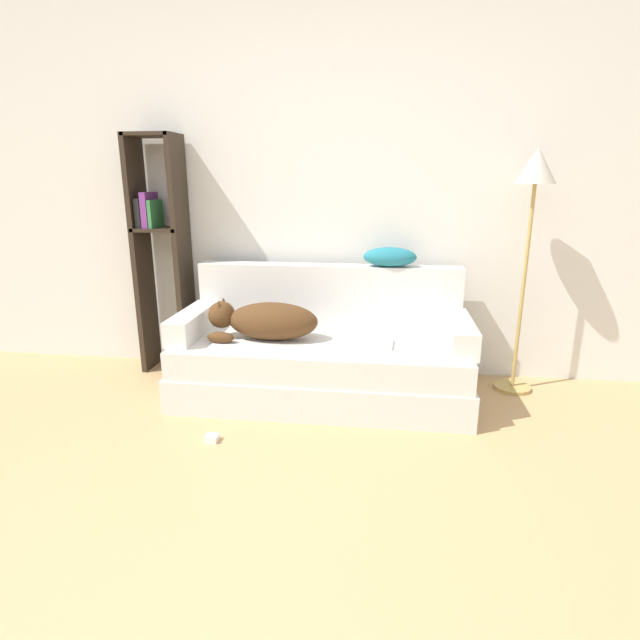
# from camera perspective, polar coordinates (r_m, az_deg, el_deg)

# --- Properties ---
(ground_plane) EXTENTS (20.00, 20.00, 0.00)m
(ground_plane) POSITION_cam_1_polar(r_m,az_deg,el_deg) (1.88, -15.10, -31.19)
(ground_plane) COLOR tan
(wall_back) EXTENTS (7.03, 0.06, 2.70)m
(wall_back) POSITION_cam_1_polar(r_m,az_deg,el_deg) (3.56, -1.88, 15.66)
(wall_back) COLOR silver
(wall_back) RESTS_ON ground_plane
(couch) EXTENTS (1.82, 0.83, 0.39)m
(couch) POSITION_cam_1_polar(r_m,az_deg,el_deg) (3.22, 0.22, -5.50)
(couch) COLOR silver
(couch) RESTS_ON ground_plane
(couch_backrest) EXTENTS (1.78, 0.15, 0.41)m
(couch_backrest) POSITION_cam_1_polar(r_m,az_deg,el_deg) (3.42, 0.96, 2.90)
(couch_backrest) COLOR silver
(couch_backrest) RESTS_ON couch
(couch_arm_left) EXTENTS (0.15, 0.64, 0.16)m
(couch_arm_left) POSITION_cam_1_polar(r_m,az_deg,el_deg) (3.33, -14.24, -0.26)
(couch_arm_left) COLOR silver
(couch_arm_left) RESTS_ON couch
(couch_arm_right) EXTENTS (0.15, 0.64, 0.16)m
(couch_arm_right) POSITION_cam_1_polar(r_m,az_deg,el_deg) (3.13, 15.60, -1.36)
(couch_arm_right) COLOR silver
(couch_arm_right) RESTS_ON couch
(dog) EXTENTS (0.70, 0.28, 0.25)m
(dog) POSITION_cam_1_polar(r_m,az_deg,el_deg) (3.13, -6.30, -0.05)
(dog) COLOR #513319
(dog) RESTS_ON couch
(laptop) EXTENTS (0.35, 0.23, 0.02)m
(laptop) POSITION_cam_1_polar(r_m,az_deg,el_deg) (3.06, 5.13, -2.58)
(laptop) COLOR silver
(laptop) RESTS_ON couch
(throw_pillow) EXTENTS (0.35, 0.18, 0.13)m
(throw_pillow) POSITION_cam_1_polar(r_m,az_deg,el_deg) (3.34, 7.99, 7.15)
(throw_pillow) COLOR teal
(throw_pillow) RESTS_ON couch_backrest
(bookshelf) EXTENTS (0.34, 0.26, 1.65)m
(bookshelf) POSITION_cam_1_polar(r_m,az_deg,el_deg) (3.70, -17.80, 8.16)
(bookshelf) COLOR #2D2319
(bookshelf) RESTS_ON ground_plane
(floor_lamp) EXTENTS (0.24, 0.24, 1.54)m
(floor_lamp) POSITION_cam_1_polar(r_m,az_deg,el_deg) (3.36, 23.22, 12.87)
(floor_lamp) COLOR tan
(floor_lamp) RESTS_ON ground_plane
(power_adapter) EXTENTS (0.07, 0.07, 0.03)m
(power_adapter) POSITION_cam_1_polar(r_m,az_deg,el_deg) (2.81, -12.25, -13.06)
(power_adapter) COLOR white
(power_adapter) RESTS_ON ground_plane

